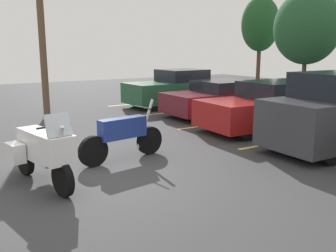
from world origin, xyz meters
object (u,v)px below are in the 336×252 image
at_px(motorcycle_second, 123,135).
at_px(car_maroon, 221,98).
at_px(car_green, 176,89).
at_px(car_red, 270,106).
at_px(motorcycle_touring, 43,151).

relative_size(motorcycle_second, car_maroon, 0.51).
bearing_deg(car_green, car_maroon, 1.80).
height_order(motorcycle_second, car_red, car_red).
bearing_deg(motorcycle_second, motorcycle_touring, -68.75).
xyz_separation_m(motorcycle_second, car_maroon, (-3.38, 5.61, 0.07)).
distance_m(motorcycle_touring, motorcycle_second, 2.09).
distance_m(motorcycle_second, car_maroon, 6.55).
xyz_separation_m(car_green, car_red, (5.72, -0.18, -0.04)).
bearing_deg(car_red, car_maroon, 174.36).
distance_m(motorcycle_touring, car_green, 10.31).
xyz_separation_m(car_maroon, car_red, (2.74, -0.27, 0.07)).
bearing_deg(motorcycle_touring, car_red, 100.89).
relative_size(motorcycle_second, car_green, 0.49).
bearing_deg(car_red, motorcycle_touring, -79.11).
bearing_deg(motorcycle_second, car_green, 139.11).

